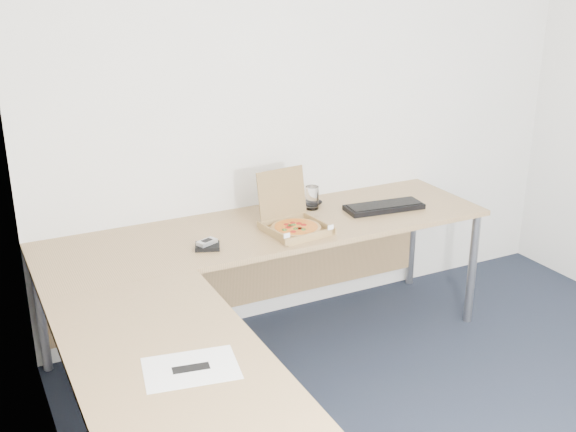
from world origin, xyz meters
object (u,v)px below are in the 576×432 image
pizza_box (295,225)px  keyboard (384,207)px  wallet (207,246)px  desk (247,272)px  drinking_glass (312,198)px

pizza_box → keyboard: size_ratio=0.75×
wallet → pizza_box: bearing=22.3°
desk → drinking_glass: size_ratio=18.52×
drinking_glass → keyboard: size_ratio=0.29×
pizza_box → wallet: pizza_box is taller
keyboard → wallet: (-1.12, -0.08, -0.00)m
desk → drinking_glass: 0.88m
desk → wallet: bearing=107.2°
keyboard → drinking_glass: bearing=158.0°
desk → wallet: wallet is taller
drinking_glass → wallet: (-0.75, -0.28, -0.06)m
pizza_box → drinking_glass: size_ratio=2.55×
wallet → desk: bearing=-52.1°
wallet → drinking_glass: bearing=41.3°
desk → pizza_box: 0.51m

